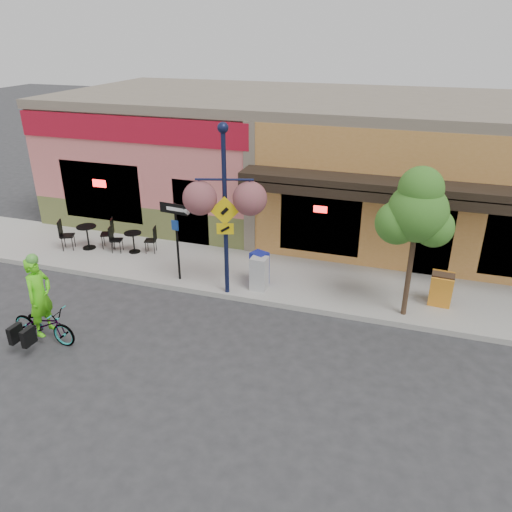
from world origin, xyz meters
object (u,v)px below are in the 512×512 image
(bicycle, at_px, (44,324))
(one_way_sign, at_px, (177,242))
(cyclist_rider, at_px, (42,306))
(newspaper_box_blue, at_px, (259,268))
(lamp_post, at_px, (225,213))
(newspaper_box_grey, at_px, (259,273))
(building, at_px, (311,159))
(street_tree, at_px, (413,244))

(bicycle, bearing_deg, one_way_sign, -23.57)
(cyclist_rider, xyz_separation_m, newspaper_box_blue, (3.89, 3.97, -0.31))
(lamp_post, relative_size, newspaper_box_blue, 4.81)
(lamp_post, height_order, newspaper_box_grey, lamp_post)
(cyclist_rider, bearing_deg, lamp_post, -42.54)
(one_way_sign, xyz_separation_m, newspaper_box_grey, (2.32, 0.14, -0.66))
(building, relative_size, newspaper_box_grey, 19.60)
(lamp_post, height_order, newspaper_box_blue, lamp_post)
(building, height_order, street_tree, building)
(bicycle, height_order, street_tree, street_tree)
(cyclist_rider, relative_size, one_way_sign, 0.83)
(cyclist_rider, distance_m, one_way_sign, 3.94)
(bicycle, height_order, one_way_sign, one_way_sign)
(newspaper_box_grey, relative_size, street_tree, 0.25)
(newspaper_box_grey, bearing_deg, building, 92.00)
(building, bearing_deg, street_tree, -59.42)
(street_tree, bearing_deg, building, 120.58)
(lamp_post, bearing_deg, building, 67.78)
(bicycle, bearing_deg, street_tree, -63.56)
(one_way_sign, height_order, street_tree, street_tree)
(newspaper_box_grey, bearing_deg, newspaper_box_blue, 108.50)
(newspaper_box_blue, height_order, newspaper_box_grey, newspaper_box_blue)
(building, bearing_deg, bicycle, -111.49)
(building, height_order, lamp_post, lamp_post)
(one_way_sign, xyz_separation_m, street_tree, (6.14, -0.00, 0.77))
(cyclist_rider, relative_size, lamp_post, 0.41)
(building, distance_m, lamp_post, 6.89)
(lamp_post, xyz_separation_m, newspaper_box_grey, (0.76, 0.44, -1.79))
(bicycle, distance_m, one_way_sign, 4.03)
(bicycle, bearing_deg, cyclist_rider, -87.90)
(cyclist_rider, relative_size, street_tree, 0.49)
(newspaper_box_grey, bearing_deg, cyclist_rider, -135.62)
(newspaper_box_blue, bearing_deg, bicycle, -113.59)
(newspaper_box_blue, bearing_deg, street_tree, 15.01)
(lamp_post, bearing_deg, newspaper_box_blue, 30.42)
(bicycle, relative_size, one_way_sign, 0.74)
(newspaper_box_blue, bearing_deg, one_way_sign, -148.14)
(cyclist_rider, xyz_separation_m, street_tree, (7.80, 3.55, 1.11))
(building, distance_m, bicycle, 11.01)
(bicycle, bearing_deg, newspaper_box_grey, -45.41)
(bicycle, relative_size, newspaper_box_grey, 1.80)
(cyclist_rider, relative_size, newspaper_box_grey, 2.01)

